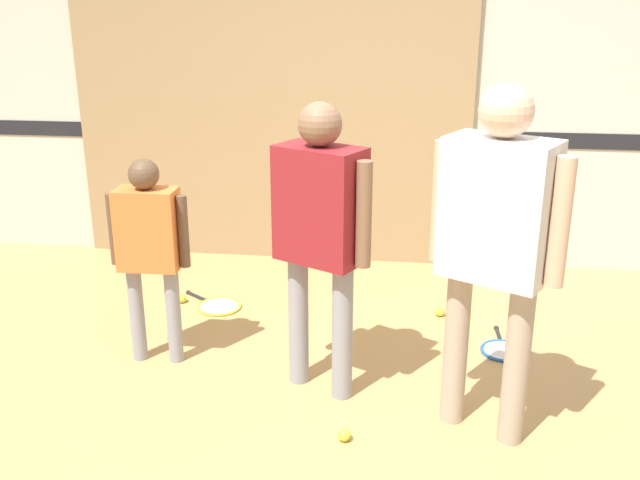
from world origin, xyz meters
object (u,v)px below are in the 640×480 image
object	(u,v)px
racket_spare_on_floor	(218,306)
tennis_ball_by_spare_racket	(182,298)
tennis_ball_near_instructor	(344,435)
racket_second_spare	(504,349)
person_instructor	(320,220)
person_student_left	(149,240)
person_student_right	(496,229)
tennis_ball_stray_left	(440,312)

from	to	relation	value
racket_spare_on_floor	tennis_ball_by_spare_racket	size ratio (longest dim) A/B	7.91
tennis_ball_near_instructor	tennis_ball_by_spare_racket	bearing A→B (deg)	130.91
racket_spare_on_floor	racket_second_spare	xyz separation A→B (m)	(1.92, -0.41, -0.00)
person_instructor	person_student_left	xyz separation A→B (m)	(-1.00, 0.20, -0.22)
person_student_right	racket_spare_on_floor	size ratio (longest dim) A/B	3.30
person_instructor	tennis_ball_near_instructor	size ratio (longest dim) A/B	24.03
person_student_left	tennis_ball_near_instructor	world-z (taller)	person_student_left
person_instructor	tennis_ball_by_spare_racket	bearing A→B (deg)	165.04
racket_spare_on_floor	tennis_ball_by_spare_racket	world-z (taller)	tennis_ball_by_spare_racket
racket_second_spare	person_student_right	bearing A→B (deg)	163.34
person_student_left	racket_second_spare	world-z (taller)	person_student_left
tennis_ball_by_spare_racket	person_student_left	bearing A→B (deg)	-81.83
tennis_ball_near_instructor	tennis_ball_by_spare_racket	world-z (taller)	same
person_instructor	person_student_right	size ratio (longest dim) A/B	0.92
tennis_ball_stray_left	racket_second_spare	bearing A→B (deg)	-50.70
person_instructor	tennis_ball_by_spare_racket	xyz separation A→B (m)	(-1.12, 1.02, -0.95)
tennis_ball_by_spare_racket	tennis_ball_stray_left	bearing A→B (deg)	0.19
person_student_right	tennis_ball_stray_left	size ratio (longest dim) A/B	26.11
tennis_ball_near_instructor	tennis_ball_stray_left	size ratio (longest dim) A/B	1.00
tennis_ball_near_instructor	tennis_ball_stray_left	bearing A→B (deg)	71.31
person_student_right	racket_spare_on_floor	distance (m)	2.37
person_instructor	tennis_ball_near_instructor	distance (m)	1.08
racket_spare_on_floor	tennis_ball_near_instructor	xyz separation A→B (m)	(1.03, -1.46, 0.02)
person_student_right	tennis_ball_by_spare_racket	world-z (taller)	person_student_right
tennis_ball_near_instructor	tennis_ball_by_spare_racket	xyz separation A→B (m)	(-1.30, 1.50, 0.00)
person_student_left	racket_second_spare	xyz separation A→B (m)	(2.07, 0.37, -0.75)
racket_spare_on_floor	tennis_ball_near_instructor	bearing A→B (deg)	161.11
tennis_ball_stray_left	person_instructor	bearing A→B (deg)	-123.95
racket_second_spare	tennis_ball_near_instructor	bearing A→B (deg)	137.35
racket_spare_on_floor	tennis_ball_by_spare_racket	xyz separation A→B (m)	(-0.27, 0.04, 0.02)
racket_second_spare	tennis_ball_by_spare_racket	size ratio (longest dim) A/B	7.27
person_student_right	racket_second_spare	xyz separation A→B (m)	(0.22, 0.86, -1.06)
person_student_right	tennis_ball_near_instructor	bearing A→B (deg)	44.32
person_instructor	tennis_ball_by_spare_racket	size ratio (longest dim) A/B	24.03
tennis_ball_near_instructor	racket_spare_on_floor	bearing A→B (deg)	125.16
person_student_left	racket_second_spare	bearing A→B (deg)	9.04
racket_spare_on_floor	racket_second_spare	bearing A→B (deg)	-156.16
person_student_right	tennis_ball_by_spare_racket	xyz separation A→B (m)	(-1.97, 1.31, -1.03)
person_student_left	person_student_right	world-z (taller)	person_student_right
person_student_left	tennis_ball_near_instructor	distance (m)	1.55
person_instructor	tennis_ball_stray_left	distance (m)	1.56
person_student_right	tennis_ball_stray_left	distance (m)	1.68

